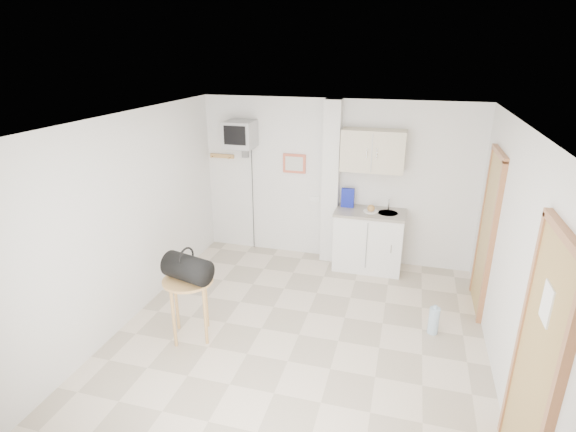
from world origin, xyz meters
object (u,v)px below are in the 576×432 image
(duffel_bag, at_px, (187,268))
(water_bottle, at_px, (434,320))
(round_table, at_px, (189,288))
(crt_television, at_px, (240,135))

(duffel_bag, xyz_separation_m, water_bottle, (2.70, 0.83, -0.73))
(round_table, distance_m, duffel_bag, 0.27)
(duffel_bag, bearing_deg, water_bottle, 32.88)
(water_bottle, bearing_deg, round_table, -163.38)
(water_bottle, bearing_deg, crt_television, 152.29)
(crt_television, relative_size, round_table, 2.88)
(duffel_bag, height_order, water_bottle, duffel_bag)
(crt_television, height_order, duffel_bag, crt_television)
(round_table, relative_size, duffel_bag, 1.26)
(crt_television, xyz_separation_m, water_bottle, (2.97, -1.56, -1.77))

